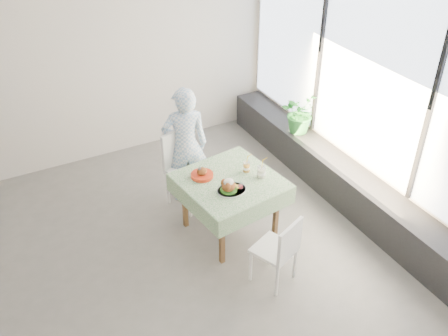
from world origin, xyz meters
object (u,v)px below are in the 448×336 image
diner (185,146)px  main_dish (230,187)px  cafe_table (230,200)px  chair_far (189,182)px  potted_plant (300,113)px  juice_cup_orange (246,167)px  chair_near (274,261)px

diner → main_dish: (0.05, -1.05, 0.02)m
cafe_table → main_dish: main_dish is taller
chair_far → potted_plant: 1.83m
chair_far → juice_cup_orange: 0.94m
juice_cup_orange → potted_plant: bearing=32.3°
main_dish → potted_plant: bearing=33.0°
chair_near → diner: (-0.19, 1.76, 0.52)m
chair_far → juice_cup_orange: (0.43, -0.68, 0.50)m
chair_near → main_dish: bearing=101.1°
cafe_table → main_dish: 0.40m
chair_near → main_dish: (-0.14, 0.71, 0.54)m
chair_near → main_dish: main_dish is taller
diner → juice_cup_orange: diner is taller
chair_far → chair_near: bearing=-82.4°
diner → potted_plant: diner is taller
chair_far → chair_near: 1.66m
cafe_table → chair_far: (-0.18, 0.74, -0.16)m
chair_far → chair_near: size_ratio=1.20×
cafe_table → main_dish: (-0.11, -0.19, 0.34)m
main_dish → cafe_table: bearing=61.3°
chair_near → diner: size_ratio=0.53×
juice_cup_orange → potted_plant: (1.33, 0.84, -0.01)m
cafe_table → chair_near: chair_near is taller
chair_far → juice_cup_orange: bearing=-57.7°
chair_near → potted_plant: 2.44m
main_dish → juice_cup_orange: 0.43m
chair_near → chair_far: bearing=97.6°
main_dish → potted_plant: potted_plant is taller
diner → chair_near: bearing=111.8°
potted_plant → cafe_table: bearing=-150.3°
chair_near → juice_cup_orange: bearing=77.7°
diner → main_dish: diner is taller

